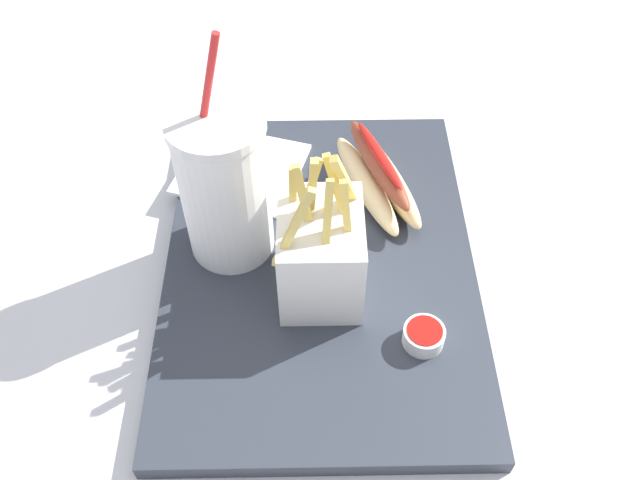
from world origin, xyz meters
The scene contains 7 objects.
ground_plane centered at (0.00, 0.00, -0.01)m, with size 2.40×2.40×0.02m, color silver.
food_tray centered at (0.00, 0.00, 0.01)m, with size 0.44×0.32×0.02m, color #2D333D.
soda_cup centered at (0.02, 0.09, 0.10)m, with size 0.09×0.09×0.25m.
fries_basket centered at (-0.03, 0.00, 0.07)m, with size 0.10×0.08×0.17m.
hot_dog_1 centered at (0.10, -0.06, 0.04)m, with size 0.17×0.10×0.06m.
ketchup_cup_1 centered at (-0.10, -0.09, 0.03)m, with size 0.04×0.04×0.02m.
napkin_stack centered at (0.13, 0.09, 0.02)m, with size 0.12×0.13×0.00m, color white.
Camera 1 is at (-0.43, 0.01, 0.56)m, focal length 37.74 mm.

